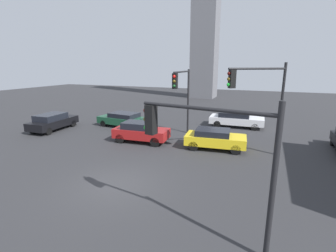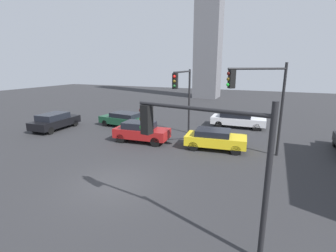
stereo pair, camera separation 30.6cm
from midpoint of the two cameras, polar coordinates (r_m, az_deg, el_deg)
The scene contains 10 objects.
ground_plane at distance 12.27m, azimuth -11.50°, elevation -12.94°, with size 99.06×99.06×0.00m, color #2D2D30.
traffic_light_0 at distance 18.16m, azimuth 3.97°, elevation 8.49°, with size 0.53×4.22×5.18m.
traffic_light_1 at distance 7.54m, azimuth 7.89°, elevation -3.33°, with size 4.32×0.94×4.62m.
traffic_light_2 at distance 15.19m, azimuth 20.79°, elevation 7.29°, with size 3.05×2.39×5.64m.
car_0 at distance 23.63m, azimuth -24.33°, elevation 1.06°, with size 2.12×4.44×1.44m.
car_2 at distance 22.96m, azimuth -9.67°, elevation 1.62°, with size 4.60×2.37×1.30m.
car_3 at distance 18.10m, azimuth -5.73°, elevation -1.25°, with size 4.07×1.96×1.48m.
car_4 at distance 23.30m, azimuth 16.14°, elevation 1.53°, with size 4.79×2.16×1.36m.
car_5 at distance 16.79m, azimuth 11.32°, elevation -2.89°, with size 4.11×2.21×1.33m.
skyline_tower at distance 44.94m, azimuth 9.82°, elevation 25.60°, with size 4.04×4.04×29.59m, color slate.
Camera 2 is at (6.54, -8.87, 5.46)m, focal length 26.41 mm.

